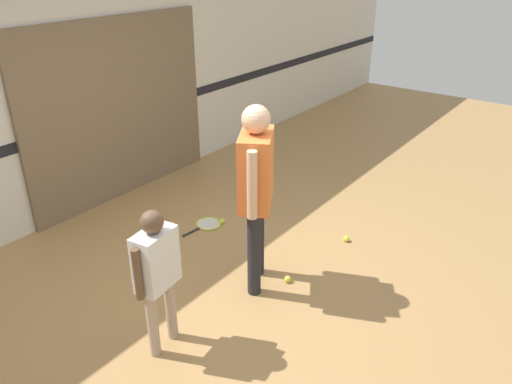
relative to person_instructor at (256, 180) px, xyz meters
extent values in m
plane|color=#A87F4C|center=(-0.11, 0.14, -1.09)|extent=(16.00, 16.00, 0.00)
cube|color=silver|center=(-0.11, 2.61, 0.51)|extent=(16.00, 0.06, 3.20)
cube|color=black|center=(-0.11, 2.58, -0.07)|extent=(16.00, 0.01, 0.12)
cube|color=#756047|center=(0.60, 2.55, 0.01)|extent=(2.69, 0.05, 2.21)
cylinder|color=#232328|center=(-0.14, -0.08, -0.67)|extent=(0.12, 0.12, 0.85)
cylinder|color=#232328|center=(0.14, 0.08, -0.67)|extent=(0.12, 0.12, 0.85)
cube|color=orange|center=(0.00, 0.00, 0.09)|extent=(0.56, 0.49, 0.67)
sphere|color=#DBAD89|center=(0.00, 0.00, 0.55)|extent=(0.25, 0.25, 0.25)
cylinder|color=#DBAD89|center=(-0.25, -0.15, 0.08)|extent=(0.09, 0.09, 0.60)
cylinder|color=#DBAD89|center=(0.25, 0.15, 0.08)|extent=(0.09, 0.09, 0.60)
cylinder|color=tan|center=(-1.24, 0.07, -0.79)|extent=(0.09, 0.09, 0.59)
cylinder|color=tan|center=(-1.01, 0.10, -0.79)|extent=(0.09, 0.09, 0.59)
cube|color=silver|center=(-1.13, 0.08, -0.26)|extent=(0.37, 0.24, 0.47)
sphere|color=brown|center=(-1.13, 0.08, 0.06)|extent=(0.17, 0.17, 0.17)
cylinder|color=brown|center=(-1.33, 0.05, -0.27)|extent=(0.06, 0.06, 0.42)
cylinder|color=brown|center=(-0.92, 0.11, -0.27)|extent=(0.06, 0.06, 0.42)
torus|color=#C6D838|center=(0.55, 1.11, -1.08)|extent=(0.33, 0.33, 0.02)
cylinder|color=silver|center=(0.55, 1.11, -1.08)|extent=(0.26, 0.26, 0.01)
cylinder|color=black|center=(0.30, 1.14, -1.08)|extent=(0.23, 0.05, 0.02)
sphere|color=black|center=(0.18, 1.15, -1.08)|extent=(0.03, 0.03, 0.03)
sphere|color=#CCE038|center=(0.18, -0.25, -1.06)|extent=(0.07, 0.07, 0.07)
sphere|color=#CCE038|center=(0.66, 0.99, -1.06)|extent=(0.07, 0.07, 0.07)
sphere|color=#CCE038|center=(1.18, -0.35, -1.06)|extent=(0.07, 0.07, 0.07)
camera|label=1|loc=(-3.15, -2.37, 1.83)|focal=35.00mm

